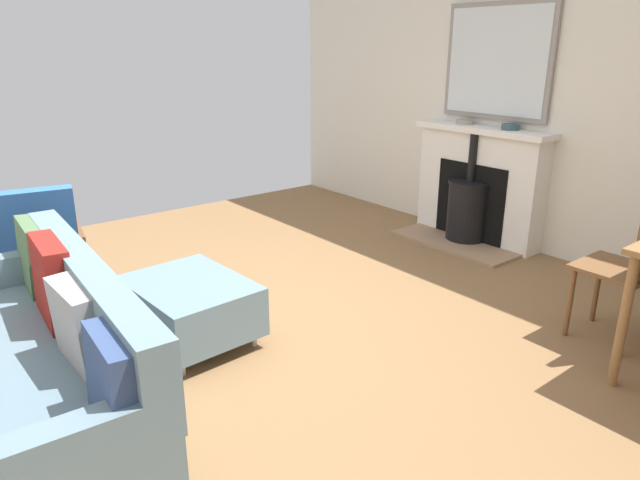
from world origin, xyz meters
The scene contains 10 objects.
ground_plane centered at (0.00, 0.00, 0.00)m, with size 5.96×5.82×0.01m, color olive.
wall_left centered at (-2.98, 0.00, 1.43)m, with size 0.12×5.82×2.85m, color silver.
fireplace centered at (-2.76, -0.30, 0.45)m, with size 0.64×1.28×1.02m.
mirror_over_mantel centered at (-2.89, -0.30, 1.55)m, with size 0.04×1.03×0.95m.
mantel_bowl_near centered at (-2.80, -0.51, 1.04)m, with size 0.16×0.16×0.04m.
mantel_bowl_far centered at (-2.80, -0.05, 1.04)m, with size 0.15×0.15×0.05m.
sofa centered at (0.99, 0.14, 0.35)m, with size 0.88×1.93×0.80m.
ottoman centered at (0.09, -0.17, 0.23)m, with size 0.62×0.79×0.38m.
armchair_accent centered at (0.70, -1.26, 0.47)m, with size 0.76×0.70×0.85m.
dining_chair_near_fireplace centered at (-1.87, 1.44, 0.53)m, with size 0.41×0.41×0.90m.
Camera 1 is at (1.38, 2.66, 1.68)m, focal length 31.74 mm.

